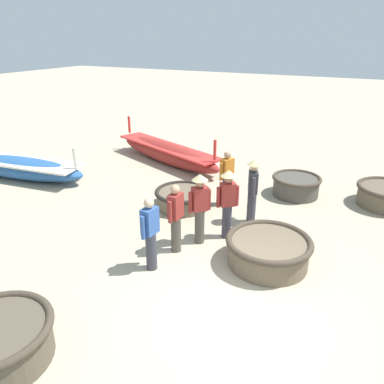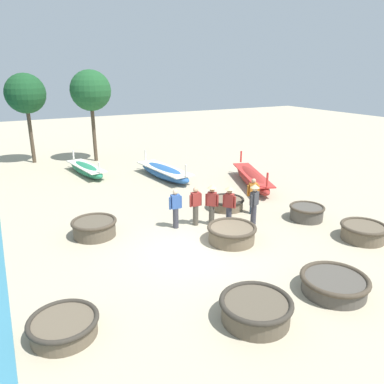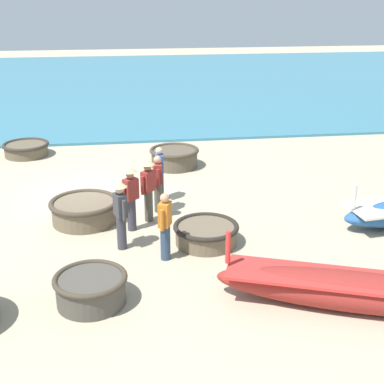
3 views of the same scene
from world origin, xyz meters
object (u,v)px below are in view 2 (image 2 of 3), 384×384
Objects in this scene: tree_leftmost at (25,94)px; tree_center at (91,91)px; coracle_tilted at (256,309)px; coracle_front_left at (307,212)px; coracle_upturned at (363,231)px; coracle_beside_post at (334,284)px; fisherman_with_hat at (229,204)px; coracle_far_left at (232,233)px; long_boat_green_hull at (252,178)px; long_boat_ochre_hull at (164,172)px; fisherman_by_coracle at (253,195)px; fisherman_crouching at (176,208)px; coracle_weathered at (94,227)px; long_boat_red_hull at (86,169)px; coracle_front_right at (227,203)px; fisherman_hauling at (196,205)px; fisherman_standing_left at (254,202)px; fisherman_standing_right at (212,202)px; coracle_far_right at (64,326)px.

tree_center is at bearing -20.57° from tree_leftmost.
coracle_front_left is (5.86, 4.31, -0.00)m from coracle_tilted.
coracle_beside_post is at bearing -151.74° from coracle_upturned.
coracle_front_left is at bearing -61.21° from tree_leftmost.
fisherman_with_hat is (-3.24, 0.89, 0.64)m from coracle_front_left.
long_boat_green_hull reaches higher than coracle_far_left.
coracle_far_left is 0.36× the size of long_boat_ochre_hull.
fisherman_by_coracle is 16.50m from tree_leftmost.
coracle_upturned is at bearing -36.88° from fisherman_crouching.
long_boat_red_hull is at bearing 79.01° from coracle_weathered.
coracle_front_left is (2.22, -2.60, 0.05)m from coracle_front_right.
coracle_beside_post is 0.35× the size of long_boat_green_hull.
long_boat_red_hull is at bearing -63.29° from tree_leftmost.
fisherman_hauling is at bearing 100.50° from coracle_beside_post.
long_boat_ochre_hull is 2.92× the size of fisherman_standing_left.
long_boat_ochre_hull is at bearing 105.75° from coracle_upturned.
long_boat_red_hull is at bearing 102.26° from coracle_far_left.
coracle_weathered is at bearing 162.99° from coracle_front_left.
fisherman_with_hat is 1.00× the size of fisherman_standing_left.
long_boat_ochre_hull reaches higher than coracle_front_left.
fisherman_standing_left is (-3.13, -4.31, 0.57)m from long_boat_green_hull.
coracle_far_left is 1.77m from fisherman_standing_right.
coracle_far_right is 1.15× the size of coracle_front_left.
coracle_weathered is 0.34× the size of long_boat_ochre_hull.
fisherman_with_hat is (6.88, 3.56, 0.70)m from coracle_far_right.
fisherman_by_coracle is at bearing -126.41° from long_boat_green_hull.
fisherman_with_hat reaches higher than coracle_far_left.
fisherman_crouching reaches higher than coracle_tilted.
coracle_front_right is 5.87m from long_boat_ochre_hull.
fisherman_standing_left is at bearing -66.93° from tree_leftmost.
long_boat_green_hull is 5.81m from fisherman_with_hat.
fisherman_standing_left is 1.00× the size of fisherman_standing_right.
coracle_upturned is 0.37× the size of long_boat_red_hull.
fisherman_hauling is (-0.41, 1.95, 0.51)m from coracle_far_left.
coracle_upturned is (10.53, 0.27, 0.06)m from coracle_far_right.
fisherman_by_coracle is (8.54, 4.25, 0.58)m from coracle_far_right.
coracle_far_right is 0.98× the size of fisherman_standing_left.
long_boat_red_hull reaches higher than coracle_front_right.
coracle_front_right is 3.08m from fisherman_crouching.
fisherman_crouching is at bearing 41.55° from coracle_far_right.
long_boat_red_hull is at bearing -113.15° from tree_center.
coracle_upturned is 1.14× the size of coracle_front_left.
long_boat_ochre_hull is 2.92× the size of fisherman_standing_right.
coracle_far_right is at bearing -178.55° from coracle_upturned.
coracle_tilted is at bearing -116.14° from coracle_far_left.
coracle_weathered reaches higher than coracle_upturned.
fisherman_standing_right is (-1.51, 0.72, 0.00)m from fisherman_standing_left.
long_boat_ochre_hull is at bearing 107.45° from coracle_front_left.
fisherman_crouching reaches higher than long_boat_ochre_hull.
coracle_weathered is (-8.12, 2.48, 0.02)m from coracle_front_left.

